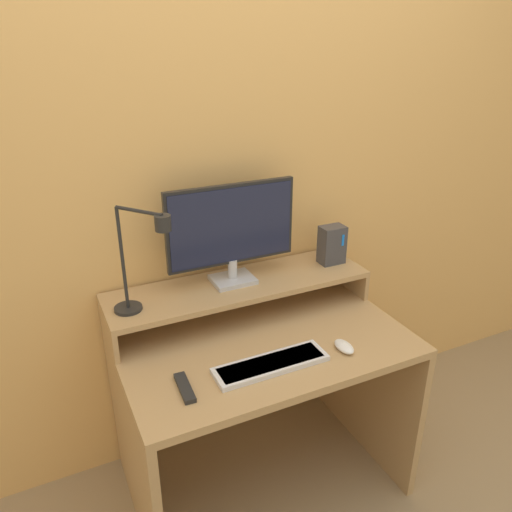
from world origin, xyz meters
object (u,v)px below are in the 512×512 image
desk_lamp (141,260)px  mouse (344,347)px  monitor (232,230)px  keyboard (271,364)px  remote_control (185,388)px  router_dock (332,245)px

desk_lamp → mouse: size_ratio=4.14×
monitor → keyboard: monitor is taller
keyboard → remote_control: 0.30m
monitor → router_dock: size_ratio=3.13×
monitor → keyboard: size_ratio=1.29×
keyboard → remote_control: size_ratio=2.70×
mouse → router_dock: bearing=63.4°
router_dock → desk_lamp: bearing=-173.4°
mouse → remote_control: size_ratio=0.64×
desk_lamp → remote_control: size_ratio=2.63×
keyboard → router_dock: bearing=38.6°
remote_control → router_dock: bearing=25.7°
router_dock → keyboard: router_dock is taller
router_dock → mouse: size_ratio=1.75×
mouse → remote_control: 0.58m
desk_lamp → keyboard: (0.34, -0.29, -0.33)m
monitor → mouse: bearing=-60.1°
router_dock → remote_control: size_ratio=1.11×
monitor → mouse: 0.59m
desk_lamp → keyboard: desk_lamp is taller
router_dock → remote_control: bearing=-154.3°
mouse → desk_lamp: bearing=152.8°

